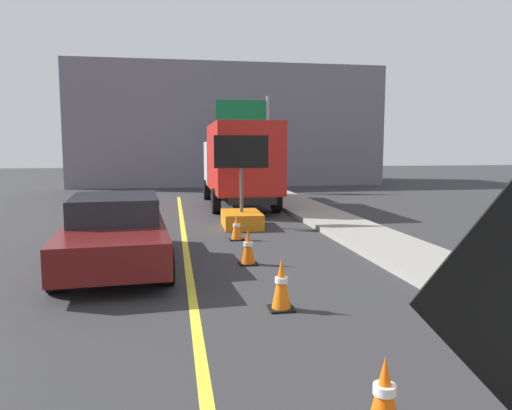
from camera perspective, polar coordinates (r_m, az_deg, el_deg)
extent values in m
cube|color=yellow|center=(5.79, -6.55, -17.14)|extent=(0.14, 36.00, 0.01)
cube|color=orange|center=(14.43, -1.71, -1.70)|extent=(1.14, 1.82, 0.45)
cylinder|color=#4C4C4C|center=(14.33, -1.72, 1.77)|extent=(0.10, 0.10, 1.30)
cube|color=black|center=(14.27, -1.74, 6.27)|extent=(1.60, 0.12, 0.95)
sphere|color=yellow|center=(14.40, 0.43, 6.28)|extent=(0.09, 0.09, 0.09)
sphere|color=yellow|center=(14.35, -0.76, 6.27)|extent=(0.09, 0.09, 0.09)
sphere|color=yellow|center=(14.32, -1.96, 6.27)|extent=(0.09, 0.09, 0.09)
sphere|color=yellow|center=(14.29, -3.16, 6.26)|extent=(0.09, 0.09, 0.09)
sphere|color=yellow|center=(14.27, -3.85, 6.98)|extent=(0.09, 0.09, 0.09)
sphere|color=yellow|center=(14.27, -3.84, 5.54)|extent=(0.09, 0.09, 0.09)
cube|color=black|center=(19.73, -2.09, 1.60)|extent=(1.65, 7.57, 0.25)
cube|color=silver|center=(22.37, -3.01, 4.96)|extent=(2.31, 2.13, 1.90)
cube|color=red|center=(18.51, -1.64, 5.58)|extent=(2.33, 5.15, 2.54)
cylinder|color=black|center=(22.19, -5.78, 1.82)|extent=(0.28, 0.90, 0.90)
cylinder|color=black|center=(22.44, -0.15, 1.91)|extent=(0.28, 0.90, 0.90)
cylinder|color=black|center=(17.38, -4.72, 0.47)|extent=(0.28, 0.90, 0.90)
cylinder|color=black|center=(17.70, 2.41, 0.60)|extent=(0.28, 0.90, 0.90)
cube|color=#591414|center=(10.08, -16.16, -3.60)|extent=(2.25, 5.13, 0.60)
cube|color=black|center=(10.24, -16.21, -0.33)|extent=(1.82, 2.37, 0.50)
cylinder|color=black|center=(8.51, -10.38, -7.04)|extent=(0.27, 0.67, 0.66)
cylinder|color=black|center=(8.60, -22.59, -7.31)|extent=(0.27, 0.67, 0.66)
cylinder|color=black|center=(11.75, -11.42, -3.26)|extent=(0.27, 0.67, 0.66)
cylinder|color=black|center=(11.81, -20.23, -3.49)|extent=(0.27, 0.67, 0.66)
cylinder|color=gray|center=(25.77, 1.37, 7.09)|extent=(0.18, 0.18, 5.00)
cube|color=#0F6033|center=(25.72, -1.78, 10.77)|extent=(2.60, 0.28, 1.30)
cube|color=white|center=(25.75, -1.78, 10.77)|extent=(1.81, 0.16, 0.18)
cube|color=slate|center=(32.74, -3.68, 9.06)|extent=(19.07, 7.62, 7.34)
cone|color=#EA5B0C|center=(4.39, 14.83, -20.54)|extent=(0.28, 0.28, 0.63)
cylinder|color=white|center=(4.38, 14.85, -20.17)|extent=(0.19, 0.19, 0.08)
cube|color=black|center=(7.24, 2.98, -12.03)|extent=(0.36, 0.36, 0.03)
cone|color=orange|center=(7.12, 2.99, -9.07)|extent=(0.28, 0.28, 0.75)
cylinder|color=white|center=(7.11, 3.00, -8.78)|extent=(0.19, 0.19, 0.08)
cube|color=black|center=(9.88, -0.92, -6.89)|extent=(0.36, 0.36, 0.03)
cone|color=#EA5B0C|center=(9.80, -0.93, -4.79)|extent=(0.28, 0.28, 0.71)
cylinder|color=white|center=(9.79, -0.93, -4.58)|extent=(0.19, 0.19, 0.08)
cube|color=black|center=(12.43, -2.29, -4.05)|extent=(0.36, 0.36, 0.03)
cone|color=orange|center=(12.38, -2.29, -2.54)|extent=(0.28, 0.28, 0.63)
cylinder|color=white|center=(12.37, -2.29, -2.39)|extent=(0.19, 0.19, 0.08)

